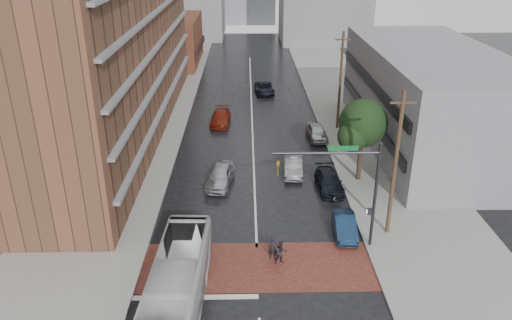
{
  "coord_description": "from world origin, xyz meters",
  "views": [
    {
      "loc": [
        -0.58,
        -24.45,
        18.31
      ],
      "look_at": [
        0.07,
        8.47,
        3.5
      ],
      "focal_mm": 35.0,
      "sensor_mm": 36.0,
      "label": 1
    }
  ],
  "objects_px": {
    "suv_travel": "(264,88)",
    "car_parked_mid": "(329,181)",
    "transit_bus": "(177,287)",
    "car_travel_a": "(220,176)",
    "car_travel_b": "(293,166)",
    "car_travel_c": "(221,118)",
    "pedestrian_a": "(273,248)",
    "car_parked_near": "(345,226)",
    "car_parked_far": "(317,132)",
    "pedestrian_b": "(281,253)"
  },
  "relations": [
    {
      "from": "transit_bus",
      "to": "car_travel_c",
      "type": "relative_size",
      "value": 2.32
    },
    {
      "from": "transit_bus",
      "to": "suv_travel",
      "type": "bearing_deg",
      "value": 83.76
    },
    {
      "from": "pedestrian_a",
      "to": "car_travel_c",
      "type": "xyz_separation_m",
      "value": [
        -4.33,
        24.59,
        -0.13
      ]
    },
    {
      "from": "transit_bus",
      "to": "suv_travel",
      "type": "distance_m",
      "value": 40.72
    },
    {
      "from": "pedestrian_b",
      "to": "car_parked_mid",
      "type": "xyz_separation_m",
      "value": [
        4.45,
        9.78,
        -0.11
      ]
    },
    {
      "from": "pedestrian_a",
      "to": "car_travel_b",
      "type": "height_order",
      "value": "pedestrian_a"
    },
    {
      "from": "pedestrian_b",
      "to": "car_parked_near",
      "type": "distance_m",
      "value": 5.51
    },
    {
      "from": "pedestrian_b",
      "to": "car_parked_mid",
      "type": "distance_m",
      "value": 10.74
    },
    {
      "from": "car_travel_a",
      "to": "car_travel_c",
      "type": "xyz_separation_m",
      "value": [
        -0.6,
        14.33,
        -0.11
      ]
    },
    {
      "from": "transit_bus",
      "to": "car_travel_b",
      "type": "distance_m",
      "value": 18.32
    },
    {
      "from": "pedestrian_b",
      "to": "car_parked_far",
      "type": "distance_m",
      "value": 21.03
    },
    {
      "from": "car_travel_b",
      "to": "suv_travel",
      "type": "xyz_separation_m",
      "value": [
        -1.58,
        23.61,
        -0.02
      ]
    },
    {
      "from": "car_travel_b",
      "to": "car_parked_mid",
      "type": "height_order",
      "value": "car_travel_b"
    },
    {
      "from": "car_travel_c",
      "to": "car_parked_mid",
      "type": "relative_size",
      "value": 1.05
    },
    {
      "from": "pedestrian_a",
      "to": "car_parked_far",
      "type": "distance_m",
      "value": 20.75
    },
    {
      "from": "car_travel_c",
      "to": "suv_travel",
      "type": "distance_m",
      "value": 12.3
    },
    {
      "from": "car_parked_near",
      "to": "pedestrian_a",
      "type": "bearing_deg",
      "value": -147.53
    },
    {
      "from": "pedestrian_a",
      "to": "car_travel_a",
      "type": "relative_size",
      "value": 0.35
    },
    {
      "from": "transit_bus",
      "to": "car_parked_near",
      "type": "distance_m",
      "value": 12.58
    },
    {
      "from": "transit_bus",
      "to": "car_parked_mid",
      "type": "relative_size",
      "value": 2.43
    },
    {
      "from": "car_travel_a",
      "to": "car_parked_far",
      "type": "relative_size",
      "value": 1.1
    },
    {
      "from": "car_travel_c",
      "to": "pedestrian_b",
      "type": "bearing_deg",
      "value": -75.07
    },
    {
      "from": "transit_bus",
      "to": "car_parked_far",
      "type": "distance_m",
      "value": 26.73
    },
    {
      "from": "car_travel_b",
      "to": "car_travel_a",
      "type": "bearing_deg",
      "value": -158.73
    },
    {
      "from": "suv_travel",
      "to": "pedestrian_b",
      "type": "bearing_deg",
      "value": -94.1
    },
    {
      "from": "pedestrian_a",
      "to": "car_parked_far",
      "type": "bearing_deg",
      "value": 87.26
    },
    {
      "from": "car_travel_b",
      "to": "car_travel_c",
      "type": "xyz_separation_m",
      "value": [
        -6.65,
        12.4,
        -0.01
      ]
    },
    {
      "from": "transit_bus",
      "to": "pedestrian_b",
      "type": "relative_size",
      "value": 7.21
    },
    {
      "from": "car_parked_mid",
      "to": "car_parked_far",
      "type": "height_order",
      "value": "car_parked_far"
    },
    {
      "from": "transit_bus",
      "to": "car_travel_a",
      "type": "xyz_separation_m",
      "value": [
        1.55,
        14.73,
        -0.74
      ]
    },
    {
      "from": "pedestrian_b",
      "to": "suv_travel",
      "type": "bearing_deg",
      "value": 73.64
    },
    {
      "from": "pedestrian_b",
      "to": "car_travel_a",
      "type": "height_order",
      "value": "car_travel_a"
    },
    {
      "from": "pedestrian_a",
      "to": "car_parked_near",
      "type": "bearing_deg",
      "value": 41.67
    },
    {
      "from": "car_travel_a",
      "to": "car_parked_mid",
      "type": "xyz_separation_m",
      "value": [
        8.64,
        -0.88,
        -0.14
      ]
    },
    {
      "from": "car_travel_c",
      "to": "suv_travel",
      "type": "relative_size",
      "value": 0.98
    },
    {
      "from": "transit_bus",
      "to": "car_travel_a",
      "type": "relative_size",
      "value": 2.36
    },
    {
      "from": "pedestrian_a",
      "to": "suv_travel",
      "type": "height_order",
      "value": "pedestrian_a"
    },
    {
      "from": "suv_travel",
      "to": "car_parked_mid",
      "type": "xyz_separation_m",
      "value": [
        4.17,
        -26.42,
        -0.02
      ]
    },
    {
      "from": "pedestrian_a",
      "to": "car_travel_a",
      "type": "height_order",
      "value": "pedestrian_a"
    },
    {
      "from": "pedestrian_b",
      "to": "car_parked_mid",
      "type": "relative_size",
      "value": 0.34
    },
    {
      "from": "car_travel_a",
      "to": "car_parked_far",
      "type": "distance_m",
      "value": 13.34
    },
    {
      "from": "car_travel_c",
      "to": "suv_travel",
      "type": "height_order",
      "value": "car_travel_c"
    },
    {
      "from": "pedestrian_a",
      "to": "car_parked_far",
      "type": "xyz_separation_m",
      "value": [
        5.33,
        20.05,
        -0.1
      ]
    },
    {
      "from": "pedestrian_a",
      "to": "pedestrian_b",
      "type": "relative_size",
      "value": 1.07
    },
    {
      "from": "car_travel_c",
      "to": "car_parked_near",
      "type": "relative_size",
      "value": 1.2
    },
    {
      "from": "pedestrian_b",
      "to": "car_travel_b",
      "type": "xyz_separation_m",
      "value": [
        1.85,
        12.59,
        -0.07
      ]
    },
    {
      "from": "pedestrian_a",
      "to": "car_parked_mid",
      "type": "height_order",
      "value": "pedestrian_a"
    },
    {
      "from": "car_parked_mid",
      "to": "car_parked_far",
      "type": "relative_size",
      "value": 1.07
    },
    {
      "from": "car_parked_mid",
      "to": "pedestrian_b",
      "type": "bearing_deg",
      "value": -116.44
    },
    {
      "from": "car_travel_b",
      "to": "car_travel_c",
      "type": "height_order",
      "value": "car_travel_b"
    }
  ]
}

